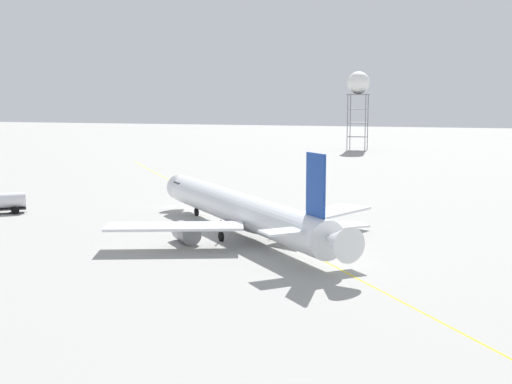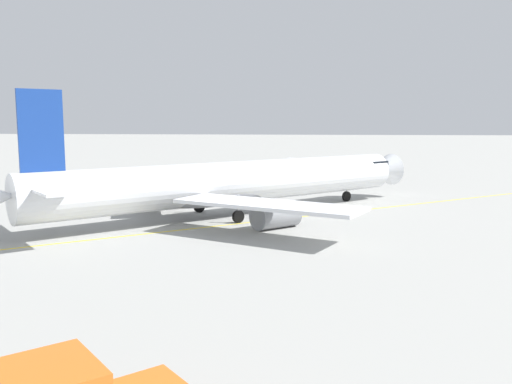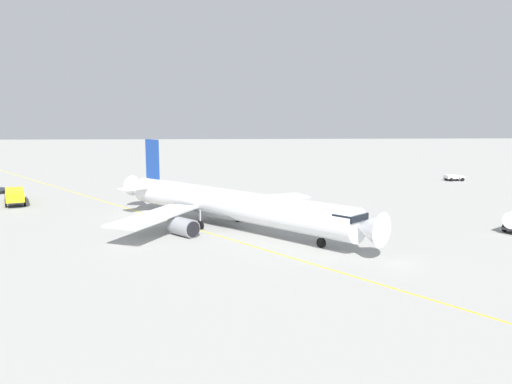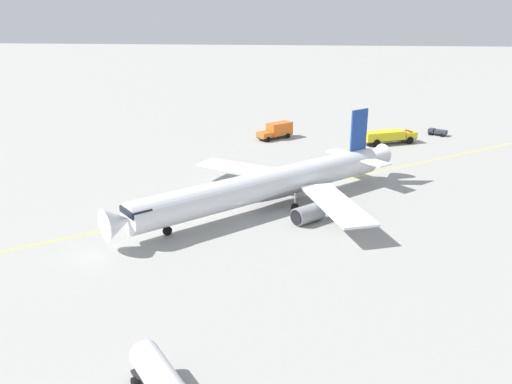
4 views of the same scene
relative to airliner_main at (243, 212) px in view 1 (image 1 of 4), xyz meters
name	(u,v)px [view 1 (image 1 of 4)]	position (x,y,z in m)	size (l,w,h in m)	color
ground_plane	(217,228)	(4.75, -4.01, -2.93)	(600.00, 600.00, 0.00)	#9E9E99
airliner_main	(243,212)	(0.00, 0.00, 0.00)	(33.05, 35.35, 11.02)	white
radar_tower	(358,85)	(6.75, -133.44, 16.85)	(6.80, 6.80, 23.97)	slate
taxiway_centreline	(280,238)	(-4.34, -0.53, -2.92)	(118.10, 156.57, 0.01)	yellow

